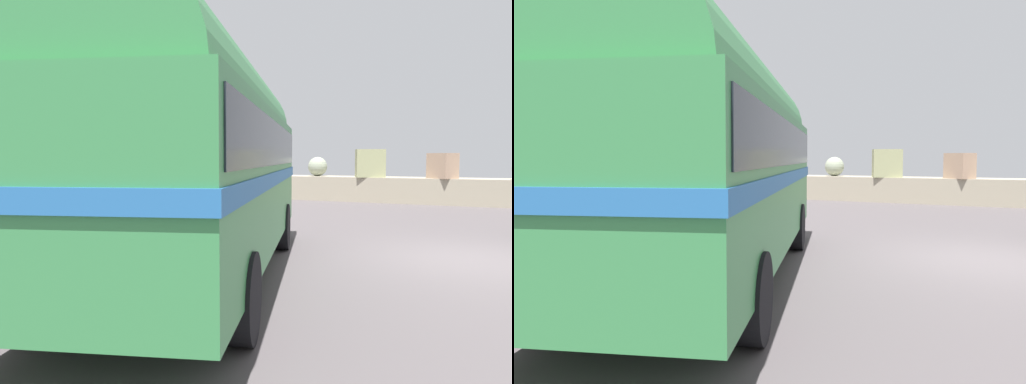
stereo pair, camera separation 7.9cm
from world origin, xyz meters
The scene contains 4 objects.
ground centered at (0.00, 0.00, 0.01)m, with size 32.00×26.00×0.02m.
breakwater centered at (0.02, 11.77, 0.68)m, with size 31.36×2.01×2.32m.
vintage_coach centered at (-3.77, -3.35, 2.05)m, with size 4.95×8.90×3.70m.
second_coach centered at (-7.67, -3.83, 2.05)m, with size 4.59×8.91×3.70m.
Camera 1 is at (0.30, -9.83, 1.93)m, focal length 33.97 mm.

